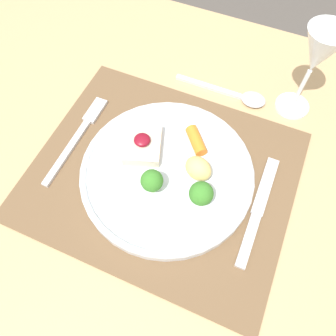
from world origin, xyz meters
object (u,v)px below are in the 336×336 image
object	(u,v)px
spoon	(241,96)
knife	(256,217)
dinner_plate	(168,170)
fork	(80,133)
wine_glass_near	(318,56)

from	to	relation	value
spoon	knife	bearing A→B (deg)	-69.25
dinner_plate	fork	size ratio (longest dim) A/B	1.45
dinner_plate	knife	size ratio (longest dim) A/B	1.45
spoon	dinner_plate	bearing A→B (deg)	-108.51
fork	spoon	bearing A→B (deg)	39.64
dinner_plate	fork	world-z (taller)	dinner_plate
fork	knife	distance (m)	0.35
fork	knife	bearing A→B (deg)	-4.63
knife	dinner_plate	bearing A→B (deg)	176.02
spoon	fork	bearing A→B (deg)	-142.27
dinner_plate	knife	xyz separation A→B (m)	(0.16, -0.02, -0.01)
spoon	wine_glass_near	size ratio (longest dim) A/B	1.05
spoon	wine_glass_near	world-z (taller)	wine_glass_near
dinner_plate	knife	distance (m)	0.16
wine_glass_near	knife	bearing A→B (deg)	-90.54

